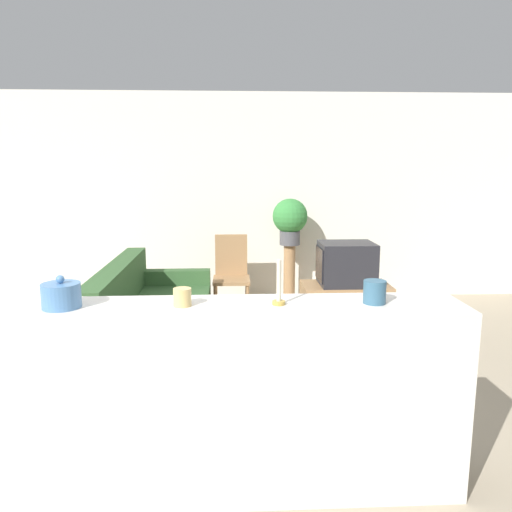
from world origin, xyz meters
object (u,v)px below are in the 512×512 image
potted_plant (290,219)px  wooden_chair (231,271)px  decorative_bowl (61,295)px  couch (152,323)px  television (346,264)px

potted_plant → wooden_chair: bearing=-157.7°
potted_plant → decorative_bowl: (-1.62, -3.73, 0.01)m
couch → wooden_chair: bearing=60.5°
television → decorative_bowl: decorative_bowl is taller
television → couch: bearing=-165.6°
couch → television: (1.97, 0.51, 0.45)m
television → decorative_bowl: (-2.09, -2.59, 0.37)m
couch → television: size_ratio=3.52×
decorative_bowl → couch: bearing=86.8°
wooden_chair → potted_plant: 1.01m
television → wooden_chair: size_ratio=0.62×
couch → decorative_bowl: (-0.12, -2.08, 0.83)m
couch → wooden_chair: 1.55m
television → potted_plant: potted_plant is taller
potted_plant → decorative_bowl: bearing=-113.5°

